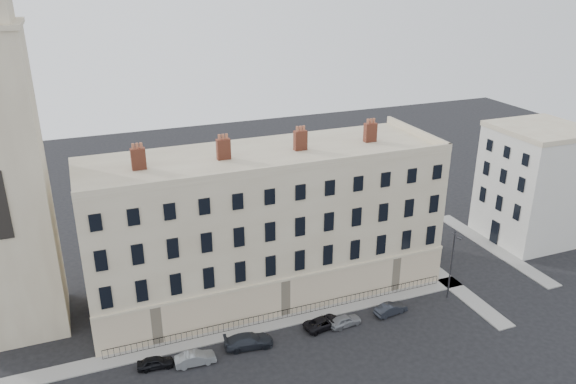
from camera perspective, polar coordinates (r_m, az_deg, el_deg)
name	(u,v)px	position (r m, az deg, el deg)	size (l,w,h in m)	color
ground	(368,336)	(55.00, 8.09, -14.25)	(160.00, 160.00, 0.00)	black
terrace	(265,223)	(58.42, -2.39, -3.18)	(36.22, 12.22, 17.00)	tan
adjacent_building	(533,186)	(75.89, 23.67, 0.56)	(10.00, 10.00, 14.00)	silver
pavement_terrace	(250,329)	(55.37, -3.87, -13.69)	(48.00, 2.00, 0.12)	gray
pavement_east_return	(434,270)	(66.81, 14.58, -7.68)	(2.00, 24.00, 0.12)	gray
pavement_adjacent	(492,248)	(73.98, 20.04, -5.32)	(2.00, 20.00, 0.12)	gray
railings	(287,313)	(56.48, -0.06, -12.23)	(35.00, 0.04, 0.96)	black
car_a	(155,362)	(51.86, -13.32, -16.50)	(1.25, 3.11, 1.06)	black
car_b	(195,358)	(51.56, -9.40, -16.33)	(1.23, 3.54, 1.17)	slate
car_c	(249,341)	(52.88, -4.02, -14.84)	(1.83, 4.51, 1.31)	#22252D
car_d	(323,323)	(55.33, 3.57, -13.11)	(1.79, 3.88, 1.08)	black
car_e	(345,321)	(55.74, 5.81, -12.86)	(1.32, 3.29, 1.12)	gray
car_f	(391,309)	(58.01, 10.39, -11.60)	(1.21, 3.47, 1.14)	#21252C
streetlamp	(452,262)	(60.01, 16.31, -6.83)	(0.73, 1.60, 7.74)	#333339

